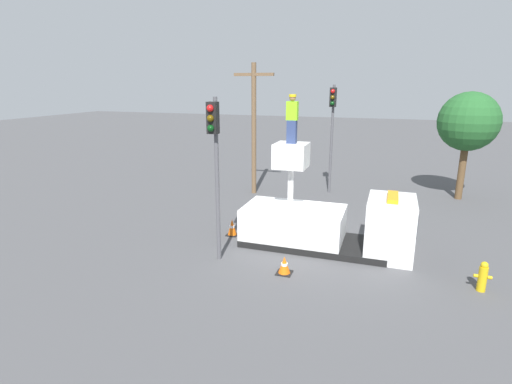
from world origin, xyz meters
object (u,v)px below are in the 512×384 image
object	(u,v)px
bucket_truck	(325,224)
worker	(292,119)
traffic_light_across	(332,118)
traffic_cone_rear	(232,228)
tree_left_bg	(468,122)
utility_pole	(254,125)
fire_hydrant	(483,277)
traffic_cone_curbside	(284,265)
traffic_light_pole	(215,149)

from	to	relation	value
bucket_truck	worker	xyz separation A→B (m)	(-1.37, 0.00, 3.86)
traffic_light_across	traffic_cone_rear	distance (m)	9.10
tree_left_bg	utility_pole	xyz separation A→B (m)	(-10.79, -2.42, -0.24)
fire_hydrant	utility_pole	world-z (taller)	utility_pole
worker	traffic_light_across	size ratio (longest dim) A/B	0.29
traffic_cone_rear	utility_pole	distance (m)	7.46
traffic_cone_rear	utility_pole	bearing A→B (deg)	101.36
traffic_light_across	fire_hydrant	distance (m)	11.93
bucket_truck	traffic_cone_rear	xyz separation A→B (m)	(-3.76, -0.03, -0.58)
bucket_truck	fire_hydrant	xyz separation A→B (m)	(5.00, -1.84, -0.44)
bucket_truck	tree_left_bg	distance (m)	11.01
traffic_cone_curbside	utility_pole	distance (m)	10.60
traffic_light_across	tree_left_bg	bearing A→B (deg)	9.14
bucket_truck	traffic_cone_rear	size ratio (longest dim) A/B	9.22
worker	tree_left_bg	xyz separation A→B (m)	(7.10, 8.84, -0.68)
traffic_cone_rear	tree_left_bg	bearing A→B (deg)	43.05
traffic_light_pole	traffic_cone_curbside	xyz separation A→B (m)	(2.47, -0.21, -3.67)
fire_hydrant	traffic_cone_curbside	world-z (taller)	fire_hydrant
fire_hydrant	utility_pole	distance (m)	13.45
bucket_truck	fire_hydrant	size ratio (longest dim) A/B	6.64
utility_pole	traffic_cone_rear	bearing A→B (deg)	-78.64
fire_hydrant	utility_pole	size ratio (longest dim) A/B	0.13
fire_hydrant	tree_left_bg	distance (m)	11.30
bucket_truck	utility_pole	world-z (taller)	utility_pole
traffic_light_pole	traffic_light_across	size ratio (longest dim) A/B	0.94
traffic_light_across	worker	bearing A→B (deg)	-92.41
traffic_light_across	traffic_cone_curbside	xyz separation A→B (m)	(0.18, -10.39, -3.90)
utility_pole	traffic_cone_curbside	bearing A→B (deg)	-65.19
bucket_truck	worker	distance (m)	4.09
traffic_cone_rear	traffic_light_pole	bearing A→B (deg)	-79.95
traffic_light_across	utility_pole	distance (m)	4.24
traffic_light_across	tree_left_bg	distance (m)	6.87
traffic_light_pole	fire_hydrant	world-z (taller)	traffic_light_pole
utility_pole	worker	bearing A→B (deg)	-60.13
bucket_truck	worker	bearing A→B (deg)	180.00
worker	traffic_cone_curbside	bearing A→B (deg)	-79.25
bucket_truck	traffic_cone_curbside	distance (m)	2.85
bucket_truck	fire_hydrant	bearing A→B (deg)	-20.19
worker	traffic_light_pole	distance (m)	3.23
traffic_cone_curbside	bucket_truck	bearing A→B (deg)	71.79
bucket_truck	traffic_light_pole	world-z (taller)	traffic_light_pole
traffic_light_pole	traffic_cone_rear	distance (m)	4.37
worker	traffic_cone_curbside	world-z (taller)	worker
fire_hydrant	traffic_cone_curbside	distance (m)	5.92
traffic_cone_rear	worker	bearing A→B (deg)	0.71
worker	fire_hydrant	distance (m)	7.90
fire_hydrant	utility_pole	bearing A→B (deg)	140.59
tree_left_bg	bucket_truck	bearing A→B (deg)	-122.96
worker	fire_hydrant	world-z (taller)	worker
traffic_cone_rear	utility_pole	world-z (taller)	utility_pole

